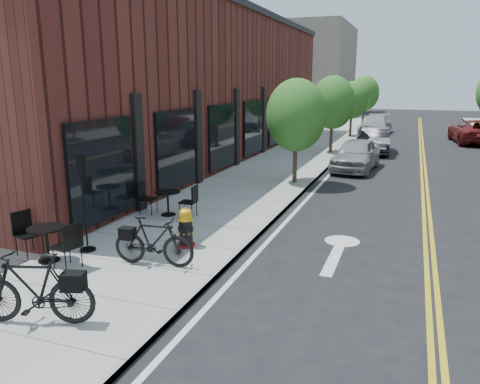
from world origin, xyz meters
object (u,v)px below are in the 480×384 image
at_px(bicycle_left, 34,289).
at_px(patio_umbrella, 82,182).
at_px(fire_hydrant, 186,228).
at_px(parked_car_far, 474,132).
at_px(parked_car_a, 356,154).
at_px(parked_car_c, 375,124).
at_px(parked_car_b, 375,140).
at_px(bicycle_right, 153,241).
at_px(bistro_set_c, 168,200).
at_px(bistro_set_b, 47,239).

height_order(bicycle_left, patio_umbrella, patio_umbrella).
xyz_separation_m(fire_hydrant, parked_car_far, (8.31, 23.30, 0.17)).
bearing_deg(parked_car_a, parked_car_c, 96.29).
xyz_separation_m(patio_umbrella, parked_car_b, (4.78, 17.99, -0.99)).
bearing_deg(parked_car_b, bicycle_left, -103.59).
xyz_separation_m(fire_hydrant, parked_car_b, (2.83, 16.98, 0.13)).
bearing_deg(bicycle_right, parked_car_far, -25.59).
relative_size(bicycle_left, bistro_set_c, 1.16).
relative_size(bicycle_left, parked_car_a, 0.48).
bearing_deg(parked_car_far, fire_hydrant, 64.23).
bearing_deg(bicycle_left, parked_car_a, 151.96).
xyz_separation_m(patio_umbrella, parked_car_a, (4.41, 12.56, -0.99)).
height_order(fire_hydrant, parked_car_far, parked_car_far).
xyz_separation_m(bicycle_left, bicycle_right, (0.53, 2.71, -0.06)).
bearing_deg(bistro_set_b, parked_car_far, 80.61).
relative_size(bicycle_right, parked_car_a, 0.43).
height_order(bicycle_right, bistro_set_b, bicycle_right).
bearing_deg(parked_car_b, bicycle_right, -103.35).
height_order(fire_hydrant, bistro_set_c, fire_hydrant).
bearing_deg(bistro_set_b, parked_car_c, 94.76).
bearing_deg(parked_car_b, bistro_set_c, -110.92).
relative_size(bicycle_left, patio_umbrella, 0.89).
xyz_separation_m(bistro_set_c, patio_umbrella, (-0.33, -3.14, 1.11)).
distance_m(parked_car_a, parked_car_far, 13.13).
distance_m(bicycle_left, patio_umbrella, 3.38).
bearing_deg(parked_car_far, bicycle_left, 65.70).
relative_size(fire_hydrant, bicycle_left, 0.48).
height_order(parked_car_c, parked_car_far, parked_car_far).
xyz_separation_m(bicycle_right, parked_car_far, (8.41, 24.55, 0.09)).
bearing_deg(bistro_set_b, bicycle_left, -38.09).
height_order(bistro_set_b, parked_car_b, parked_car_b).
xyz_separation_m(bicycle_left, parked_car_b, (3.46, 20.94, -0.01)).
xyz_separation_m(patio_umbrella, parked_car_far, (10.26, 24.31, -0.95)).
bearing_deg(bistro_set_c, bicycle_left, -84.56).
bearing_deg(parked_car_a, fire_hydrant, -97.13).
distance_m(fire_hydrant, bistro_set_c, 2.68).
height_order(bicycle_right, parked_car_c, parked_car_c).
xyz_separation_m(bistro_set_b, parked_car_b, (5.15, 18.80, 0.09)).
bearing_deg(parked_car_c, parked_car_b, -81.74).
height_order(bistro_set_c, parked_car_b, parked_car_b).
height_order(parked_car_a, parked_car_far, parked_car_far).
bearing_deg(parked_car_far, parked_car_a, 57.36).
height_order(fire_hydrant, bicycle_right, bicycle_right).
bearing_deg(parked_car_b, parked_car_a, -98.16).
bearing_deg(patio_umbrella, bicycle_right, -7.39).
relative_size(bistro_set_b, parked_car_c, 0.39).
bearing_deg(bicycle_right, parked_car_c, -11.15).
height_order(bicycle_left, bistro_set_c, bicycle_left).
xyz_separation_m(bistro_set_b, parked_car_far, (10.63, 25.11, 0.12)).
height_order(fire_hydrant, parked_car_a, parked_car_a).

